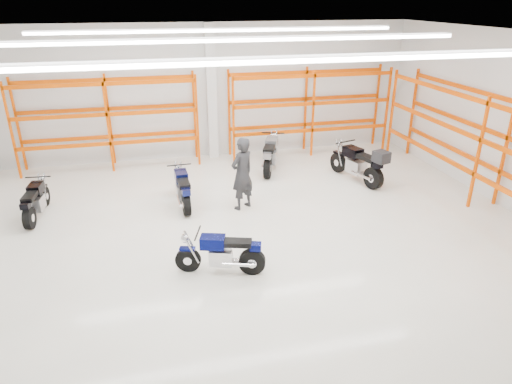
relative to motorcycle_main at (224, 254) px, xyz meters
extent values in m
plane|color=beige|center=(0.89, 1.63, -0.43)|extent=(14.00, 14.00, 0.00)
cube|color=silver|center=(0.89, 7.63, 1.82)|extent=(14.00, 0.02, 4.50)
cube|color=silver|center=(0.89, -4.37, 1.82)|extent=(14.00, 0.02, 4.50)
cube|color=white|center=(0.89, 1.63, 4.07)|extent=(14.00, 12.00, 0.02)
cube|color=white|center=(0.89, -1.37, 3.97)|extent=(10.00, 0.22, 0.10)
cube|color=white|center=(0.89, 2.13, 3.97)|extent=(10.00, 0.22, 0.10)
cube|color=white|center=(0.89, 5.13, 3.97)|extent=(10.00, 0.22, 0.10)
cylinder|color=black|center=(-0.72, 0.22, -0.16)|extent=(0.54, 0.26, 0.53)
cylinder|color=black|center=(0.55, -0.17, -0.15)|extent=(0.57, 0.31, 0.55)
cylinder|color=silver|center=(-0.72, 0.22, -0.16)|extent=(0.20, 0.17, 0.18)
cylinder|color=silver|center=(0.55, -0.17, -0.15)|extent=(0.24, 0.23, 0.19)
cube|color=#03073B|center=(-0.72, 0.22, 0.10)|extent=(0.34, 0.22, 0.05)
cube|color=#B7B7BC|center=(-0.06, 0.02, -0.06)|extent=(0.53, 0.44, 0.33)
cube|color=#A5A5AA|center=(0.26, -0.08, -0.15)|extent=(0.62, 0.28, 0.07)
cube|color=#03073B|center=(-0.21, 0.07, 0.28)|extent=(0.56, 0.43, 0.25)
cube|color=black|center=(0.26, -0.08, 0.28)|extent=(0.63, 0.42, 0.11)
cube|color=#03073B|center=(0.61, -0.19, 0.21)|extent=(0.28, 0.25, 0.14)
cylinder|color=black|center=(-0.50, 0.16, 0.47)|extent=(0.21, 0.60, 0.03)
sphere|color=silver|center=(-0.75, 0.23, 0.33)|extent=(0.17, 0.17, 0.17)
cylinder|color=silver|center=(0.25, -0.22, -0.15)|extent=(0.65, 0.27, 0.08)
cylinder|color=black|center=(-4.17, 4.37, -0.16)|extent=(0.16, 0.55, 0.54)
cylinder|color=black|center=(-4.30, 3.02, -0.15)|extent=(0.21, 0.57, 0.56)
cylinder|color=silver|center=(-4.17, 4.37, -0.16)|extent=(0.14, 0.19, 0.18)
cylinder|color=silver|center=(-4.30, 3.02, -0.15)|extent=(0.20, 0.21, 0.20)
cube|color=black|center=(-4.17, 4.37, 0.11)|extent=(0.16, 0.34, 0.05)
cube|color=#B7B7BC|center=(-4.24, 3.67, -0.05)|extent=(0.37, 0.50, 0.34)
cube|color=#A5A5AA|center=(-4.27, 3.33, -0.14)|extent=(0.17, 0.64, 0.07)
cube|color=black|center=(-4.22, 3.83, 0.29)|extent=(0.35, 0.53, 0.25)
cube|color=black|center=(-4.27, 3.33, 0.29)|extent=(0.32, 0.62, 0.11)
cube|color=black|center=(-4.30, 2.95, 0.22)|extent=(0.22, 0.25, 0.14)
cylinder|color=black|center=(-4.19, 4.14, 0.49)|extent=(0.63, 0.09, 0.03)
sphere|color=silver|center=(-4.17, 4.41, 0.35)|extent=(0.17, 0.17, 0.17)
cylinder|color=silver|center=(-4.42, 3.31, -0.14)|extent=(0.14, 0.68, 0.08)
cylinder|color=black|center=(-0.56, 4.32, -0.14)|extent=(0.14, 0.58, 0.57)
cylinder|color=black|center=(-0.49, 2.89, -0.13)|extent=(0.20, 0.60, 0.59)
cylinder|color=silver|center=(-0.56, 4.32, -0.14)|extent=(0.14, 0.20, 0.19)
cylinder|color=silver|center=(-0.49, 2.89, -0.13)|extent=(0.20, 0.22, 0.21)
cube|color=#0C1143|center=(-0.56, 4.32, 0.14)|extent=(0.16, 0.35, 0.06)
cube|color=#B7B7BC|center=(-0.52, 3.58, -0.03)|extent=(0.36, 0.51, 0.36)
cube|color=#A5A5AA|center=(-0.51, 3.22, -0.12)|extent=(0.14, 0.67, 0.08)
cube|color=#0C1143|center=(-0.53, 3.75, 0.34)|extent=(0.35, 0.55, 0.27)
cube|color=black|center=(-0.51, 3.22, 0.34)|extent=(0.31, 0.64, 0.11)
cube|color=#0C1143|center=(-0.49, 2.82, 0.26)|extent=(0.22, 0.26, 0.15)
cylinder|color=black|center=(-0.54, 4.07, 0.55)|extent=(0.67, 0.06, 0.03)
sphere|color=silver|center=(-0.56, 4.36, 0.39)|extent=(0.18, 0.18, 0.18)
cylinder|color=silver|center=(-0.66, 3.17, -0.12)|extent=(0.12, 0.72, 0.09)
cylinder|color=black|center=(2.82, 6.43, -0.11)|extent=(0.36, 0.64, 0.64)
cylinder|color=black|center=(2.22, 4.95, -0.10)|extent=(0.43, 0.68, 0.66)
cylinder|color=silver|center=(2.82, 6.43, -0.11)|extent=(0.22, 0.25, 0.21)
cylinder|color=silver|center=(2.22, 4.95, -0.10)|extent=(0.29, 0.30, 0.23)
cube|color=gray|center=(2.82, 6.43, 0.21)|extent=(0.29, 0.42, 0.06)
cube|color=#B7B7BC|center=(2.51, 5.66, 0.02)|extent=(0.57, 0.66, 0.41)
cube|color=#A5A5AA|center=(2.35, 5.29, -0.09)|extent=(0.40, 0.74, 0.09)
cube|color=gray|center=(2.58, 5.84, 0.43)|extent=(0.56, 0.69, 0.30)
cube|color=black|center=(2.35, 5.29, 0.43)|extent=(0.56, 0.77, 0.13)
cube|color=gray|center=(2.19, 4.87, 0.34)|extent=(0.32, 0.35, 0.17)
cylinder|color=black|center=(2.72, 6.18, 0.66)|extent=(0.71, 0.32, 0.04)
sphere|color=silver|center=(2.84, 6.47, 0.49)|extent=(0.20, 0.20, 0.20)
cylinder|color=silver|center=(2.18, 5.31, -0.09)|extent=(0.39, 0.78, 0.10)
cylinder|color=black|center=(4.57, 4.94, -0.11)|extent=(0.31, 0.65, 0.64)
cylinder|color=black|center=(5.03, 3.40, -0.10)|extent=(0.38, 0.69, 0.67)
cylinder|color=silver|center=(4.57, 4.94, -0.11)|extent=(0.21, 0.25, 0.21)
cylinder|color=silver|center=(5.03, 3.40, -0.10)|extent=(0.27, 0.29, 0.24)
cube|color=black|center=(4.57, 4.94, 0.22)|extent=(0.27, 0.42, 0.06)
cube|color=#B7B7BC|center=(4.81, 4.14, 0.02)|extent=(0.53, 0.65, 0.41)
cube|color=#A5A5AA|center=(4.93, 3.75, -0.08)|extent=(0.34, 0.76, 0.09)
cube|color=black|center=(4.75, 4.32, 0.43)|extent=(0.52, 0.68, 0.30)
cube|color=black|center=(4.93, 3.75, 0.43)|extent=(0.51, 0.77, 0.13)
cube|color=black|center=(5.06, 3.32, 0.34)|extent=(0.31, 0.34, 0.17)
cylinder|color=black|center=(4.65, 4.67, 0.67)|extent=(0.73, 0.25, 0.04)
sphere|color=silver|center=(4.55, 4.98, 0.49)|extent=(0.20, 0.20, 0.20)
cylinder|color=silver|center=(4.77, 3.66, -0.08)|extent=(0.33, 0.80, 0.10)
cube|color=black|center=(5.09, 3.20, 0.62)|extent=(0.47, 0.50, 0.32)
imported|color=black|center=(1.01, 2.98, 0.55)|extent=(0.86, 0.78, 1.96)
cube|color=white|center=(0.89, 7.45, 1.82)|extent=(0.32, 0.32, 4.50)
cube|color=#D64500|center=(-5.31, 7.51, 1.07)|extent=(0.07, 0.07, 3.00)
cube|color=#D64500|center=(-5.31, 6.71, 1.07)|extent=(0.07, 0.07, 3.00)
cube|color=#D64500|center=(-2.51, 7.51, 1.07)|extent=(0.07, 0.07, 3.00)
cube|color=#D64500|center=(-2.51, 6.71, 1.07)|extent=(0.07, 0.07, 3.00)
cube|color=#D64500|center=(0.29, 7.51, 1.07)|extent=(0.07, 0.07, 3.00)
cube|color=#D64500|center=(0.29, 6.71, 1.07)|extent=(0.07, 0.07, 3.00)
cube|color=#D64500|center=(-2.51, 7.51, 0.51)|extent=(5.60, 0.07, 0.12)
cube|color=#D64500|center=(-2.51, 6.71, 0.51)|extent=(5.60, 0.07, 0.12)
cube|color=#D64500|center=(-2.51, 7.51, 1.45)|extent=(5.60, 0.07, 0.12)
cube|color=#D64500|center=(-2.51, 6.71, 1.45)|extent=(5.60, 0.07, 0.12)
cube|color=#D64500|center=(-2.51, 7.51, 2.38)|extent=(5.60, 0.07, 0.12)
cube|color=#D64500|center=(-2.51, 6.71, 2.38)|extent=(5.60, 0.07, 0.12)
cube|color=#D64500|center=(1.49, 7.51, 1.07)|extent=(0.07, 0.07, 3.00)
cube|color=#D64500|center=(1.49, 6.71, 1.07)|extent=(0.07, 0.07, 3.00)
cube|color=#D64500|center=(4.29, 7.51, 1.07)|extent=(0.07, 0.07, 3.00)
cube|color=#D64500|center=(4.29, 6.71, 1.07)|extent=(0.07, 0.07, 3.00)
cube|color=#D64500|center=(7.09, 7.51, 1.07)|extent=(0.07, 0.07, 3.00)
cube|color=#D64500|center=(7.09, 6.71, 1.07)|extent=(0.07, 0.07, 3.00)
cube|color=#D64500|center=(4.29, 7.51, 0.51)|extent=(5.60, 0.07, 0.12)
cube|color=#D64500|center=(4.29, 6.71, 0.51)|extent=(5.60, 0.07, 0.12)
cube|color=#D64500|center=(4.29, 7.51, 1.45)|extent=(5.60, 0.07, 0.12)
cube|color=#D64500|center=(4.29, 6.71, 1.45)|extent=(5.60, 0.07, 0.12)
cube|color=#D64500|center=(4.29, 7.51, 2.38)|extent=(5.60, 0.07, 0.12)
cube|color=#D64500|center=(4.29, 6.71, 2.38)|extent=(5.60, 0.07, 0.12)
cube|color=#D64500|center=(7.77, 1.63, 1.07)|extent=(0.07, 0.07, 3.00)
cube|color=#D64500|center=(6.97, 1.63, 1.07)|extent=(0.07, 0.07, 3.00)
cube|color=#D64500|center=(7.77, 6.13, 1.07)|extent=(0.07, 0.07, 3.00)
cube|color=#D64500|center=(6.97, 6.13, 1.07)|extent=(0.07, 0.07, 3.00)
cube|color=#D64500|center=(7.77, 1.63, 0.51)|extent=(0.07, 9.00, 0.12)
cube|color=#D64500|center=(6.97, 1.63, 0.51)|extent=(0.07, 9.00, 0.12)
cube|color=#D64500|center=(7.77, 1.63, 1.45)|extent=(0.07, 9.00, 0.12)
cube|color=#D64500|center=(6.97, 1.63, 1.45)|extent=(0.07, 9.00, 0.12)
cube|color=#D64500|center=(6.97, 1.63, 2.38)|extent=(0.07, 9.00, 0.12)
camera|label=1|loc=(-1.22, -7.94, 4.82)|focal=32.00mm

